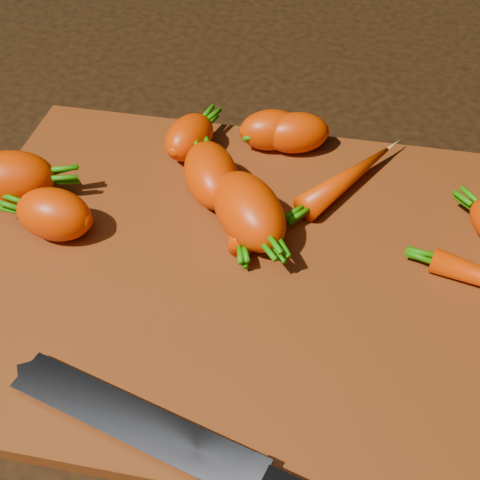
# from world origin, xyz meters

# --- Properties ---
(ground) EXTENTS (2.00, 2.00, 0.01)m
(ground) POSITION_xyz_m (0.00, 0.00, -0.01)
(ground) COLOR black
(cutting_board) EXTENTS (0.50, 0.40, 0.01)m
(cutting_board) POSITION_xyz_m (0.00, 0.00, 0.01)
(cutting_board) COLOR #6C2E0D
(cutting_board) RESTS_ON ground
(carrot_0) EXTENTS (0.09, 0.07, 0.05)m
(carrot_0) POSITION_xyz_m (-0.22, 0.04, 0.04)
(carrot_0) COLOR #E33600
(carrot_0) RESTS_ON cutting_board
(carrot_1) EXTENTS (0.07, 0.05, 0.05)m
(carrot_1) POSITION_xyz_m (-0.16, 0.01, 0.04)
(carrot_1) COLOR #E33600
(carrot_1) RESTS_ON cutting_board
(carrot_2) EXTENTS (0.10, 0.11, 0.05)m
(carrot_2) POSITION_xyz_m (0.00, 0.04, 0.04)
(carrot_2) COLOR #E33600
(carrot_2) RESTS_ON cutting_board
(carrot_3) EXTENTS (0.08, 0.10, 0.05)m
(carrot_3) POSITION_xyz_m (-0.04, 0.08, 0.04)
(carrot_3) COLOR #E33600
(carrot_3) RESTS_ON cutting_board
(carrot_4) EXTENTS (0.07, 0.06, 0.04)m
(carrot_4) POSITION_xyz_m (0.03, 0.17, 0.03)
(carrot_4) COLOR #E33600
(carrot_4) RESTS_ON cutting_board
(carrot_5) EXTENTS (0.07, 0.06, 0.04)m
(carrot_5) POSITION_xyz_m (0.00, 0.17, 0.03)
(carrot_5) COLOR #E33600
(carrot_5) RESTS_ON cutting_board
(carrot_7) EXTENTS (0.09, 0.12, 0.03)m
(carrot_7) POSITION_xyz_m (0.08, 0.12, 0.03)
(carrot_7) COLOR #E33600
(carrot_7) RESTS_ON cutting_board
(carrot_9) EXTENTS (0.05, 0.09, 0.02)m
(carrot_9) POSITION_xyz_m (-0.01, 0.05, 0.02)
(carrot_9) COLOR #E33600
(carrot_9) RESTS_ON cutting_board
(carrot_10) EXTENTS (0.06, 0.07, 0.04)m
(carrot_10) POSITION_xyz_m (-0.08, 0.14, 0.03)
(carrot_10) COLOR #E33600
(carrot_10) RESTS_ON cutting_board
(knife) EXTENTS (0.29, 0.10, 0.02)m
(knife) POSITION_xyz_m (-0.03, -0.17, 0.02)
(knife) COLOR gray
(knife) RESTS_ON cutting_board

